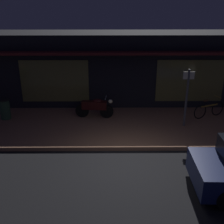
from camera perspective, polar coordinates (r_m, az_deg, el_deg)
name	(u,v)px	position (r m, az deg, el deg)	size (l,w,h in m)	color
ground_plane	(128,166)	(9.22, 3.40, -11.04)	(60.00, 60.00, 0.00)	black
sidewalk_slab	(124,126)	(11.82, 2.48, -2.87)	(18.00, 4.00, 0.15)	#8C6047
storefront_building	(121,68)	(14.49, 1.93, 8.99)	(18.00, 3.30, 3.60)	black
motorcycle	(95,107)	(12.33, -3.50, 1.05)	(1.70, 0.55, 0.97)	black
bicycle_parked	(209,110)	(13.13, 19.29, 0.48)	(1.54, 0.71, 0.91)	black
sign_post	(187,95)	(11.57, 15.13, 3.46)	(0.44, 0.09, 2.40)	#47474C
trash_bin	(5,109)	(13.06, -21.15, 0.66)	(0.48, 0.48, 0.93)	#2D4C33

